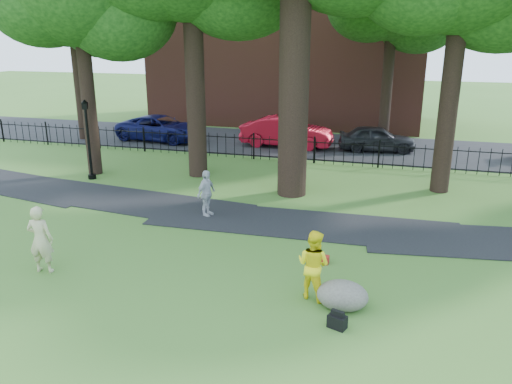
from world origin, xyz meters
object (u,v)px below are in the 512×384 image
(man, at_px, (313,265))
(boulder, at_px, (343,293))
(lamppost, at_px, (88,141))
(woman, at_px, (40,239))
(red_sedan, at_px, (287,132))

(man, relative_size, boulder, 1.43)
(boulder, height_order, lamppost, lamppost)
(woman, relative_size, red_sedan, 0.36)
(man, xyz_separation_m, boulder, (0.72, -0.24, -0.49))
(boulder, distance_m, red_sedan, 16.89)
(red_sedan, bearing_deg, man, -164.53)
(woman, height_order, red_sedan, woman)
(boulder, xyz_separation_m, red_sedan, (-4.98, 16.13, 0.47))
(man, distance_m, red_sedan, 16.45)
(man, bearing_deg, red_sedan, -54.15)
(man, bearing_deg, woman, 26.06)
(man, height_order, lamppost, lamppost)
(woman, bearing_deg, red_sedan, -109.34)
(woman, height_order, boulder, woman)
(woman, distance_m, lamppost, 8.89)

